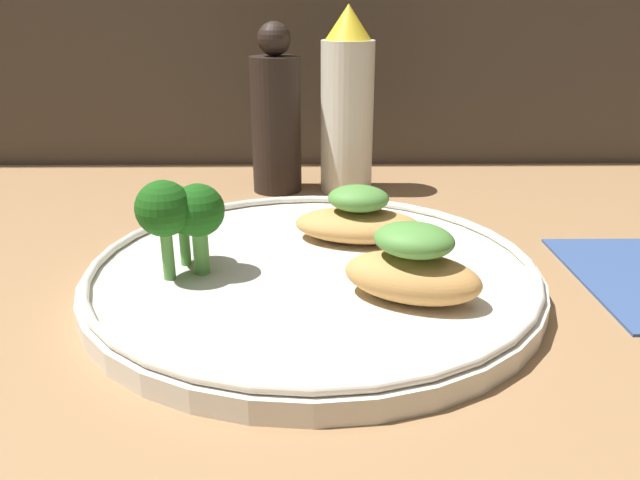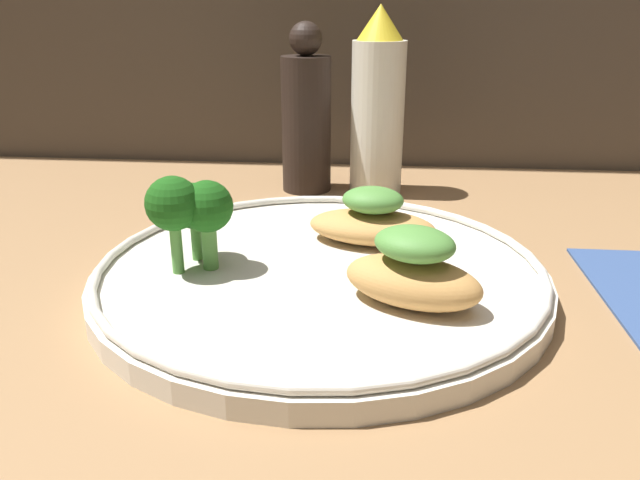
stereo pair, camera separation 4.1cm
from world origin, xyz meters
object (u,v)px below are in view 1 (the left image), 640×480
Objects in this scene: plate at (320,273)px; broccoli_bunch at (189,212)px; sauce_bottle at (352,105)px; pepper_grinder at (281,118)px.

broccoli_bunch reaches higher than plate.
sauce_bottle is (3.45, 23.21, 7.60)cm from plate.
plate is at bearing -98.45° from sauce_bottle.
plate is 4.63× the size of broccoli_bunch.
sauce_bottle is at bearing 81.55° from plate.
sauce_bottle reaches higher than plate.
broccoli_bunch is 0.40× the size of pepper_grinder.
plate is at bearing -81.28° from pepper_grinder.
pepper_grinder is at bearing -180.00° from sauce_bottle.
plate is 24.66cm from sauce_bottle.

